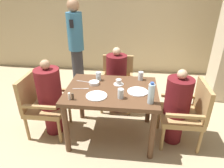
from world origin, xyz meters
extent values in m
plane|color=tan|center=(0.00, 0.00, 0.00)|extent=(16.00, 16.00, 0.00)
cube|color=#C6B289|center=(0.00, 2.42, 1.40)|extent=(8.00, 0.06, 2.80)
cube|color=brown|center=(0.00, 0.00, 0.70)|extent=(1.14, 0.84, 0.05)
cylinder|color=brown|center=(-0.51, -0.36, 0.34)|extent=(0.07, 0.07, 0.68)
cylinder|color=brown|center=(0.51, -0.36, 0.34)|extent=(0.07, 0.07, 0.68)
cylinder|color=brown|center=(-0.51, 0.36, 0.34)|extent=(0.07, 0.07, 0.68)
cylinder|color=brown|center=(0.51, 0.36, 0.34)|extent=(0.07, 0.07, 0.68)
cube|color=#A88451|center=(-0.89, 0.00, 0.39)|extent=(0.51, 0.51, 0.07)
cube|color=#A88451|center=(-1.12, 0.00, 0.64)|extent=(0.05, 0.51, 0.43)
cube|color=#A88451|center=(-0.89, 0.23, 0.55)|extent=(0.46, 0.04, 0.04)
cube|color=#A88451|center=(-0.89, -0.23, 0.55)|extent=(0.46, 0.04, 0.04)
cylinder|color=#A88451|center=(-0.66, 0.22, 0.18)|extent=(0.04, 0.04, 0.36)
cylinder|color=#A88451|center=(-0.66, -0.22, 0.18)|extent=(0.04, 0.04, 0.36)
cylinder|color=#A88451|center=(-1.11, 0.22, 0.18)|extent=(0.04, 0.04, 0.36)
cylinder|color=#A88451|center=(-1.11, -0.22, 0.18)|extent=(0.04, 0.04, 0.36)
cylinder|color=maroon|center=(-0.83, 0.00, 0.21)|extent=(0.24, 0.24, 0.43)
cylinder|color=maroon|center=(-0.83, 0.00, 0.69)|extent=(0.32, 0.32, 0.53)
sphere|color=tan|center=(-0.83, 0.00, 1.02)|extent=(0.12, 0.12, 0.12)
cube|color=#A88451|center=(0.00, 0.73, 0.39)|extent=(0.51, 0.51, 0.07)
cube|color=#A88451|center=(0.00, 0.97, 0.64)|extent=(0.51, 0.05, 0.43)
cube|color=#A88451|center=(0.23, 0.73, 0.55)|extent=(0.04, 0.46, 0.04)
cube|color=#A88451|center=(-0.23, 0.73, 0.55)|extent=(0.04, 0.46, 0.04)
cylinder|color=#A88451|center=(0.22, 0.51, 0.18)|extent=(0.04, 0.04, 0.36)
cylinder|color=#A88451|center=(-0.22, 0.51, 0.18)|extent=(0.04, 0.04, 0.36)
cylinder|color=#A88451|center=(0.22, 0.96, 0.18)|extent=(0.04, 0.04, 0.36)
cylinder|color=#A88451|center=(-0.22, 0.96, 0.18)|extent=(0.04, 0.04, 0.36)
cylinder|color=#5B1419|center=(0.00, 0.67, 0.21)|extent=(0.24, 0.24, 0.43)
cylinder|color=#5B1419|center=(0.00, 0.67, 0.69)|extent=(0.32, 0.32, 0.52)
sphere|color=tan|center=(0.00, 0.67, 1.01)|extent=(0.12, 0.12, 0.12)
cube|color=#A88451|center=(0.89, 0.00, 0.39)|extent=(0.51, 0.51, 0.07)
cube|color=#A88451|center=(1.12, 0.00, 0.64)|extent=(0.05, 0.51, 0.43)
cube|color=#A88451|center=(0.89, -0.23, 0.55)|extent=(0.46, 0.04, 0.04)
cube|color=#A88451|center=(0.89, 0.23, 0.55)|extent=(0.46, 0.04, 0.04)
cylinder|color=#A88451|center=(0.66, -0.22, 0.18)|extent=(0.04, 0.04, 0.36)
cylinder|color=#A88451|center=(0.66, 0.22, 0.18)|extent=(0.04, 0.04, 0.36)
cylinder|color=#A88451|center=(1.11, -0.22, 0.18)|extent=(0.04, 0.04, 0.36)
cylinder|color=#A88451|center=(1.11, 0.22, 0.18)|extent=(0.04, 0.04, 0.36)
cylinder|color=#5B1419|center=(0.83, 0.00, 0.21)|extent=(0.24, 0.24, 0.43)
cylinder|color=#5B1419|center=(0.83, 0.00, 0.67)|extent=(0.32, 0.32, 0.48)
sphere|color=tan|center=(0.83, 0.00, 0.97)|extent=(0.12, 0.12, 0.12)
cylinder|color=#2D2D33|center=(-0.83, 1.39, 0.40)|extent=(0.22, 0.22, 0.80)
cylinder|color=teal|center=(-0.83, 1.39, 1.14)|extent=(0.29, 0.29, 0.68)
sphere|color=#997051|center=(-0.83, 1.39, 1.59)|extent=(0.22, 0.22, 0.22)
cube|color=black|center=(-0.83, 1.21, 1.31)|extent=(0.07, 0.01, 0.14)
cylinder|color=white|center=(0.32, -0.04, 0.73)|extent=(0.25, 0.25, 0.01)
cylinder|color=white|center=(-0.16, -0.20, 0.73)|extent=(0.25, 0.25, 0.01)
cylinder|color=white|center=(0.08, 0.14, 0.73)|extent=(0.13, 0.13, 0.01)
cylinder|color=white|center=(0.08, 0.14, 0.77)|extent=(0.07, 0.07, 0.06)
cylinder|color=white|center=(-0.24, 0.11, 0.75)|extent=(0.13, 0.13, 0.04)
cylinder|color=silver|center=(0.46, -0.28, 0.84)|extent=(0.07, 0.07, 0.23)
cylinder|color=#3359B2|center=(0.46, -0.28, 0.97)|extent=(0.04, 0.04, 0.03)
cylinder|color=silver|center=(0.36, 0.32, 0.79)|extent=(0.07, 0.07, 0.12)
cylinder|color=silver|center=(-0.21, 0.24, 0.79)|extent=(0.07, 0.07, 0.12)
cylinder|color=silver|center=(0.13, -0.21, 0.79)|extent=(0.07, 0.07, 0.12)
cylinder|color=white|center=(-0.45, -0.30, 0.77)|extent=(0.03, 0.03, 0.08)
cylinder|color=#4C3D2D|center=(-0.41, -0.30, 0.77)|extent=(0.03, 0.03, 0.08)
cube|color=silver|center=(-0.41, 0.17, 0.73)|extent=(0.17, 0.04, 0.00)
cube|color=silver|center=(-0.33, 0.16, 0.73)|extent=(0.04, 0.03, 0.00)
cube|color=silver|center=(-0.40, -0.04, 0.73)|extent=(0.17, 0.03, 0.00)
cube|color=silver|center=(-0.32, -0.03, 0.73)|extent=(0.06, 0.02, 0.00)
camera|label=1|loc=(0.25, -2.20, 1.90)|focal=32.00mm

